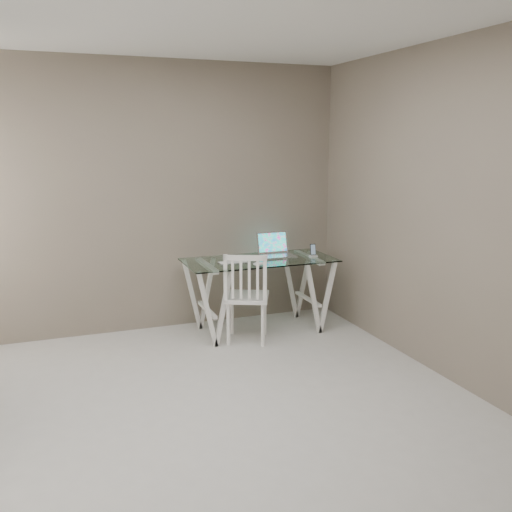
{
  "coord_description": "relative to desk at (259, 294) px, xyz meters",
  "views": [
    {
      "loc": [
        -1.02,
        -3.44,
        1.93
      ],
      "look_at": [
        0.84,
        1.47,
        0.85
      ],
      "focal_mm": 40.0,
      "sensor_mm": 36.0,
      "label": 1
    }
  ],
  "objects": [
    {
      "name": "chair",
      "position": [
        -0.24,
        -0.28,
        0.11
      ],
      "size": [
        0.54,
        0.54,
        0.89
      ],
      "rotation": [
        0.0,
        0.0,
        -0.43
      ],
      "color": "white",
      "rests_on": "ground"
    },
    {
      "name": "room",
      "position": [
        -1.05,
        -1.75,
        1.33
      ],
      "size": [
        4.5,
        4.52,
        2.71
      ],
      "color": "beige",
      "rests_on": "ground"
    },
    {
      "name": "phone_dock",
      "position": [
        0.57,
        -0.07,
        0.4
      ],
      "size": [
        0.07,
        0.07,
        0.13
      ],
      "color": "white",
      "rests_on": "desk"
    },
    {
      "name": "mouse",
      "position": [
        -0.11,
        -0.27,
        0.38
      ],
      "size": [
        0.12,
        0.07,
        0.04
      ],
      "primitive_type": "ellipsoid",
      "color": "white",
      "rests_on": "desk"
    },
    {
      "name": "laptop",
      "position": [
        0.23,
        0.13,
        0.42
      ],
      "size": [
        0.34,
        0.3,
        0.24
      ],
      "color": "#B5B5B9",
      "rests_on": "desk"
    },
    {
      "name": "desk",
      "position": [
        0.0,
        0.0,
        0.0
      ],
      "size": [
        1.5,
        0.7,
        0.75
      ],
      "color": "silver",
      "rests_on": "ground"
    },
    {
      "name": "keyboard",
      "position": [
        -0.3,
        -0.06,
        0.37
      ],
      "size": [
        0.29,
        0.13,
        0.01
      ],
      "primitive_type": "cube",
      "color": "silver",
      "rests_on": "desk"
    }
  ]
}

